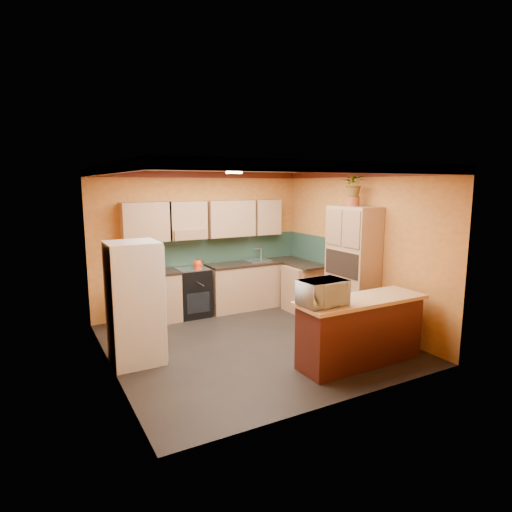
{
  "coord_description": "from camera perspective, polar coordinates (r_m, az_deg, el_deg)",
  "views": [
    {
      "loc": [
        -3.01,
        -5.63,
        2.47
      ],
      "look_at": [
        0.32,
        0.45,
        1.3
      ],
      "focal_mm": 30.0,
      "sensor_mm": 36.0,
      "label": 1
    }
  ],
  "objects": [
    {
      "name": "bar_top",
      "position": [
        6.02,
        13.9,
        -5.73
      ],
      "size": [
        1.9,
        0.65,
        0.05
      ],
      "primitive_type": "cube",
      "color": "tan",
      "rests_on": "breakfast_bar"
    },
    {
      "name": "fern_pot",
      "position": [
        7.36,
        12.8,
        7.13
      ],
      "size": [
        0.22,
        0.22,
        0.16
      ],
      "primitive_type": "cylinder",
      "color": "brown",
      "rests_on": "pantry"
    },
    {
      "name": "sink",
      "position": [
        8.62,
        0.23,
        -0.64
      ],
      "size": [
        0.48,
        0.4,
        0.03
      ],
      "primitive_type": "cube",
      "color": "silver",
      "rests_on": "countertop_back"
    },
    {
      "name": "base_cabinets_right",
      "position": [
        8.5,
        6.74,
        -4.26
      ],
      "size": [
        0.6,
        0.8,
        0.88
      ],
      "primitive_type": "cube",
      "color": "tan",
      "rests_on": "ground"
    },
    {
      "name": "stove",
      "position": [
        8.15,
        -8.45,
        -4.79
      ],
      "size": [
        0.58,
        0.58,
        0.91
      ],
      "primitive_type": "cube",
      "color": "black",
      "rests_on": "ground"
    },
    {
      "name": "room_shell",
      "position": [
        6.65,
        -1.53,
        6.33
      ],
      "size": [
        4.24,
        4.24,
        2.72
      ],
      "color": "black",
      "rests_on": "ground"
    },
    {
      "name": "pantry",
      "position": [
        7.45,
        12.73,
        -1.61
      ],
      "size": [
        0.48,
        0.9,
        2.1
      ],
      "primitive_type": "cube",
      "color": "tan",
      "rests_on": "ground"
    },
    {
      "name": "base_cabinets_back",
      "position": [
        8.39,
        -4.43,
        -4.42
      ],
      "size": [
        3.65,
        0.6,
        0.88
      ],
      "primitive_type": "cube",
      "color": "tan",
      "rests_on": "ground"
    },
    {
      "name": "countertop_back",
      "position": [
        8.29,
        -4.47,
        -1.33
      ],
      "size": [
        3.65,
        0.62,
        0.04
      ],
      "primitive_type": "cube",
      "color": "black",
      "rests_on": "base_cabinets_back"
    },
    {
      "name": "countertop_right",
      "position": [
        8.41,
        6.81,
        -1.21
      ],
      "size": [
        0.62,
        0.8,
        0.04
      ],
      "primitive_type": "cube",
      "color": "black",
      "rests_on": "base_cabinets_right"
    },
    {
      "name": "fern",
      "position": [
        7.35,
        12.88,
        9.4
      ],
      "size": [
        0.48,
        0.45,
        0.42
      ],
      "primitive_type": "imported",
      "rotation": [
        0.0,
        0.0,
        0.39
      ],
      "color": "tan",
      "rests_on": "fern_pot"
    },
    {
      "name": "microwave",
      "position": [
        5.55,
        8.87,
        -4.83
      ],
      "size": [
        0.61,
        0.43,
        0.33
      ],
      "primitive_type": "imported",
      "rotation": [
        0.0,
        0.0,
        0.05
      ],
      "color": "silver",
      "rests_on": "bar_top"
    },
    {
      "name": "fridge",
      "position": [
        6.14,
        -15.9,
        -6.05
      ],
      "size": [
        0.68,
        0.66,
        1.7
      ],
      "primitive_type": "cube",
      "color": "silver",
      "rests_on": "ground"
    },
    {
      "name": "kettle",
      "position": [
        8.03,
        -7.75,
        -1.02
      ],
      "size": [
        0.21,
        0.21,
        0.18
      ],
      "primitive_type": null,
      "rotation": [
        0.0,
        0.0,
        -0.26
      ],
      "color": "#BA2B0C",
      "rests_on": "stove"
    },
    {
      "name": "breakfast_bar",
      "position": [
        6.16,
        13.72,
        -9.9
      ],
      "size": [
        1.8,
        0.55,
        0.88
      ],
      "primitive_type": "cube",
      "color": "#4E1E12",
      "rests_on": "ground"
    }
  ]
}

